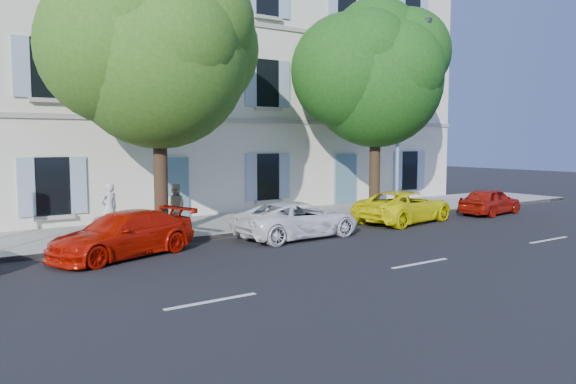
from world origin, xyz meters
TOP-DOWN VIEW (x-y plane):
  - ground at (0.00, 0.00)m, footprint 90.00×90.00m
  - sidewalk at (0.00, 4.45)m, footprint 36.00×4.50m
  - kerb at (0.00, 2.28)m, footprint 36.00×0.16m
  - building at (0.00, 10.20)m, footprint 28.00×7.00m
  - car_red_coupe at (-6.01, 1.22)m, footprint 4.57×2.95m
  - car_white_coupe at (-0.33, 0.94)m, footprint 4.37×2.13m
  - car_yellow_supercar at (5.03, 1.34)m, footprint 4.75×2.80m
  - car_red_hatchback at (9.79, 0.88)m, footprint 3.54×1.78m
  - tree_left at (-4.23, 2.84)m, footprint 5.50×5.50m
  - tree_right at (5.53, 3.52)m, footprint 5.55×5.55m
  - street_lamp at (6.06, 2.59)m, footprint 0.44×1.68m
  - pedestrian_a at (-5.35, 4.48)m, footprint 0.68×0.54m
  - pedestrian_b at (-3.32, 3.89)m, footprint 0.96×0.93m

SIDE VIEW (x-z plane):
  - ground at x=0.00m, z-range 0.00..0.00m
  - sidewalk at x=0.00m, z-range 0.00..0.15m
  - kerb at x=0.00m, z-range 0.00..0.16m
  - car_red_hatchback at x=9.79m, z-range 0.00..1.16m
  - car_white_coupe at x=-0.33m, z-range 0.00..1.20m
  - car_red_coupe at x=-6.01m, z-range 0.00..1.23m
  - car_yellow_supercar at x=5.03m, z-range 0.00..1.24m
  - pedestrian_b at x=-3.32m, z-range 0.15..1.72m
  - pedestrian_a at x=-5.35m, z-range 0.15..1.79m
  - street_lamp at x=6.06m, z-range 0.67..8.49m
  - tree_right at x=5.53m, z-range 1.36..9.90m
  - tree_left at x=-4.23m, z-range 1.37..9.90m
  - building at x=0.00m, z-range 0.00..12.00m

